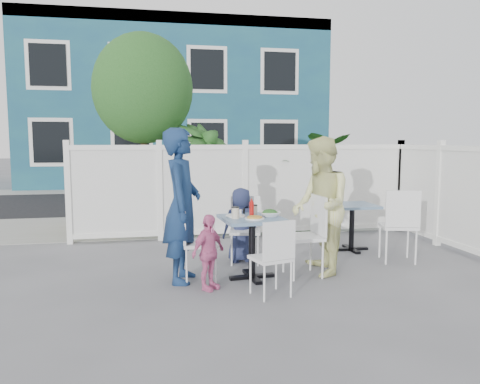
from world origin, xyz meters
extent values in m
plane|color=slate|center=(0.00, 0.00, 0.00)|extent=(80.00, 80.00, 0.00)
cube|color=gray|center=(0.00, 3.80, 0.01)|extent=(24.00, 2.60, 0.01)
cube|color=black|center=(0.00, 7.50, 0.00)|extent=(24.00, 5.00, 0.01)
cube|color=gray|center=(0.00, 10.60, 0.01)|extent=(24.00, 1.60, 0.01)
cube|color=navy|center=(-0.50, 14.00, 3.00)|extent=(11.00, 6.00, 6.00)
cube|color=white|center=(-0.50, 11.04, 5.80)|extent=(11.00, 0.08, 0.40)
cube|color=black|center=(-3.00, 11.02, 1.60)|extent=(1.20, 0.04, 1.40)
cube|color=black|center=(1.00, 11.02, 1.60)|extent=(1.20, 0.04, 1.40)
cube|color=black|center=(-3.00, 11.02, 4.10)|extent=(1.20, 0.04, 1.40)
cube|color=black|center=(1.00, 11.02, 4.10)|extent=(1.20, 0.04, 1.40)
cube|color=white|center=(0.10, 2.40, 0.82)|extent=(5.80, 0.04, 1.40)
cube|color=white|center=(0.10, 2.40, 1.56)|extent=(5.86, 0.08, 0.08)
cube|color=white|center=(0.10, 2.40, 0.06)|extent=(5.86, 0.08, 0.12)
cube|color=white|center=(3.00, 0.60, 0.82)|extent=(0.04, 3.60, 1.40)
cube|color=white|center=(3.00, 0.60, 1.56)|extent=(0.08, 3.66, 0.08)
cube|color=white|center=(3.00, 0.60, 0.06)|extent=(0.08, 3.66, 0.12)
cylinder|color=#382316|center=(-1.60, 3.30, 1.20)|extent=(0.12, 0.12, 2.40)
ellipsoid|color=#1D4A1B|center=(-1.60, 3.30, 2.60)|extent=(1.80, 1.62, 1.98)
cube|color=gold|center=(-2.28, 4.00, 0.61)|extent=(0.66, 0.48, 1.21)
imported|color=#1D4A1B|center=(-0.53, 3.10, 1.00)|extent=(1.56, 1.56, 1.99)
imported|color=#1D4A1B|center=(1.35, 3.00, 0.90)|extent=(1.71, 1.50, 1.80)
cube|color=#4C6595|center=(-0.30, -0.01, 0.74)|extent=(0.78, 0.78, 0.04)
cylinder|color=black|center=(-0.30, -0.01, 0.37)|extent=(0.08, 0.08, 0.69)
cube|color=black|center=(-0.30, -0.01, 0.02)|extent=(0.57, 0.13, 0.04)
cube|color=black|center=(-0.30, -0.01, 0.02)|extent=(0.13, 0.57, 0.04)
cube|color=#4C6595|center=(1.50, 1.13, 0.69)|extent=(0.68, 0.68, 0.04)
cylinder|color=black|center=(1.50, 1.13, 0.35)|extent=(0.08, 0.08, 0.65)
cube|color=black|center=(1.50, 1.13, 0.02)|extent=(0.53, 0.08, 0.04)
cube|color=black|center=(1.50, 1.13, 0.02)|extent=(0.08, 0.53, 0.04)
cube|color=white|center=(-0.94, 0.04, 0.45)|extent=(0.40, 0.42, 0.04)
cube|color=white|center=(-1.13, 0.04, 0.70)|extent=(0.03, 0.42, 0.45)
cylinder|color=white|center=(-0.77, 0.22, 0.22)|extent=(0.02, 0.02, 0.45)
cylinder|color=white|center=(-0.77, -0.14, 0.22)|extent=(0.02, 0.02, 0.45)
cylinder|color=white|center=(-1.11, 0.22, 0.22)|extent=(0.02, 0.02, 0.45)
cylinder|color=white|center=(-1.11, -0.14, 0.22)|extent=(0.02, 0.02, 0.45)
cube|color=white|center=(0.34, -0.01, 0.49)|extent=(0.45, 0.47, 0.04)
cube|color=white|center=(0.54, 0.00, 0.76)|extent=(0.05, 0.45, 0.49)
cylinder|color=white|center=(0.16, -0.21, 0.24)|extent=(0.03, 0.03, 0.49)
cylinder|color=white|center=(0.15, 0.18, 0.24)|extent=(0.03, 0.03, 0.49)
cylinder|color=white|center=(0.53, -0.20, 0.24)|extent=(0.03, 0.03, 0.49)
cylinder|color=white|center=(0.51, 0.19, 0.24)|extent=(0.03, 0.03, 0.49)
cube|color=white|center=(-0.24, 0.72, 0.44)|extent=(0.49, 0.47, 0.04)
cube|color=white|center=(-0.20, 0.90, 0.68)|extent=(0.41, 0.12, 0.44)
cylinder|color=white|center=(-0.11, 0.51, 0.22)|extent=(0.02, 0.02, 0.44)
cylinder|color=white|center=(-0.45, 0.59, 0.22)|extent=(0.02, 0.02, 0.44)
cylinder|color=white|center=(-0.03, 0.84, 0.22)|extent=(0.02, 0.02, 0.44)
cylinder|color=white|center=(-0.38, 0.92, 0.22)|extent=(0.02, 0.02, 0.44)
cube|color=white|center=(-0.24, -0.66, 0.41)|extent=(0.47, 0.45, 0.04)
cube|color=white|center=(-0.19, -0.82, 0.64)|extent=(0.38, 0.13, 0.41)
cylinder|color=white|center=(-0.44, -0.55, 0.21)|extent=(0.02, 0.02, 0.41)
cylinder|color=white|center=(-0.12, -0.46, 0.21)|extent=(0.02, 0.02, 0.41)
cylinder|color=white|center=(-0.36, -0.85, 0.21)|extent=(0.02, 0.02, 0.41)
cylinder|color=white|center=(-0.04, -0.76, 0.21)|extent=(0.02, 0.02, 0.41)
cube|color=white|center=(1.86, 0.41, 0.49)|extent=(0.55, 0.54, 0.04)
cube|color=white|center=(1.81, 0.21, 0.77)|extent=(0.45, 0.14, 0.49)
cylinder|color=white|center=(1.71, 0.64, 0.25)|extent=(0.03, 0.03, 0.49)
cylinder|color=white|center=(2.09, 0.54, 0.25)|extent=(0.03, 0.03, 0.49)
cylinder|color=white|center=(1.62, 0.28, 0.25)|extent=(0.03, 0.03, 0.49)
cylinder|color=white|center=(2.00, 0.18, 0.25)|extent=(0.03, 0.03, 0.49)
imported|color=navy|center=(-1.14, 0.06, 0.91)|extent=(0.58, 0.75, 1.82)
imported|color=#D9DB4A|center=(0.58, 0.03, 0.86)|extent=(0.74, 0.91, 1.73)
imported|color=#22294D|center=(-0.28, 0.81, 0.52)|extent=(0.54, 0.38, 1.03)
imported|color=pink|center=(-0.88, -0.33, 0.43)|extent=(0.51, 0.49, 0.86)
cylinder|color=white|center=(-0.30, -0.14, 0.76)|extent=(0.23, 0.23, 0.01)
cylinder|color=white|center=(-0.49, 0.08, 0.76)|extent=(0.24, 0.24, 0.02)
imported|color=white|center=(-0.08, -0.01, 0.79)|extent=(0.25, 0.25, 0.06)
cylinder|color=beige|center=(-0.52, -0.06, 0.82)|extent=(0.09, 0.09, 0.13)
cylinder|color=beige|center=(-0.23, 0.21, 0.81)|extent=(0.07, 0.07, 0.11)
cylinder|color=#A80E0D|center=(-0.30, 0.05, 0.84)|extent=(0.05, 0.05, 0.18)
cylinder|color=white|center=(-0.40, 0.22, 0.79)|extent=(0.03, 0.03, 0.06)
cylinder|color=black|center=(-0.35, 0.28, 0.79)|extent=(0.03, 0.03, 0.07)
camera|label=1|loc=(-1.49, -5.44, 1.69)|focal=35.00mm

